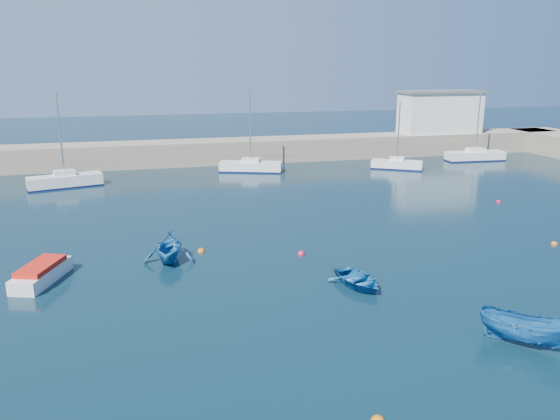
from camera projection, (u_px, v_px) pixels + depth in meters
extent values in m
plane|color=black|center=(347.00, 375.00, 20.27)|extent=(220.00, 220.00, 0.00)
cube|color=gray|center=(204.00, 152.00, 63.00)|extent=(96.00, 4.50, 2.60)
cube|color=silver|center=(440.00, 113.00, 69.11)|extent=(10.00, 4.00, 5.00)
cube|color=silver|center=(65.00, 181.00, 50.85)|extent=(6.83, 3.51, 1.14)
cylinder|color=#B7BABC|center=(60.00, 135.00, 49.72)|extent=(0.17, 0.17, 7.57)
cube|color=silver|center=(251.00, 167.00, 58.18)|extent=(6.81, 3.90, 1.05)
cylinder|color=#B7BABC|center=(250.00, 126.00, 57.06)|extent=(0.15, 0.15, 7.56)
cube|color=silver|center=(397.00, 165.00, 59.59)|extent=(5.44, 4.11, 0.96)
cylinder|color=#B7BABC|center=(399.00, 132.00, 58.65)|extent=(0.14, 0.14, 6.25)
cube|color=silver|center=(475.00, 156.00, 64.84)|extent=(7.08, 2.35, 1.08)
cylinder|color=#B7BABC|center=(479.00, 117.00, 63.65)|extent=(0.15, 0.15, 8.03)
cube|color=silver|center=(42.00, 275.00, 28.88)|extent=(2.76, 4.34, 0.73)
cube|color=red|center=(41.00, 266.00, 28.74)|extent=(2.34, 3.35, 0.27)
imported|color=#165A99|center=(358.00, 280.00, 28.25)|extent=(3.11, 3.82, 0.69)
imported|color=#165A99|center=(169.00, 247.00, 31.64)|extent=(3.62, 3.98, 1.81)
imported|color=#165A99|center=(526.00, 330.00, 22.20)|extent=(3.61, 3.61, 1.43)
sphere|color=red|center=(301.00, 254.00, 33.08)|extent=(0.44, 0.44, 0.44)
sphere|color=#D3620B|center=(554.00, 244.00, 34.88)|extent=(0.41, 0.41, 0.41)
sphere|color=#D3620B|center=(201.00, 252.00, 33.54)|extent=(0.46, 0.46, 0.46)
sphere|color=red|center=(499.00, 202.00, 45.49)|extent=(0.39, 0.39, 0.39)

